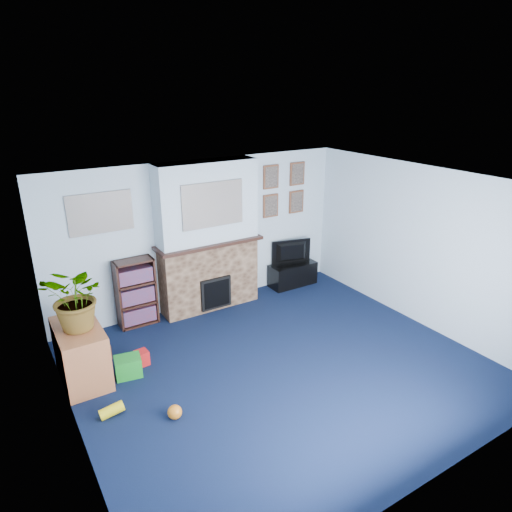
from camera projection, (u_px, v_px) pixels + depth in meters
floor at (280, 366)px, 5.98m from camera, size 5.00×4.50×0.01m
ceiling at (284, 185)px, 5.13m from camera, size 5.00×4.50×0.01m
wall_back at (202, 234)px, 7.34m from camera, size 5.00×0.04×2.40m
wall_front at (438, 377)px, 3.76m from camera, size 5.00×0.04×2.40m
wall_left at (66, 339)px, 4.32m from camera, size 0.04×4.50×2.40m
wall_right at (420, 247)px, 6.78m from camera, size 0.04×4.50×2.40m
chimney_breast at (208, 239)px, 7.18m from camera, size 1.72×0.50×2.40m
collage_main at (213, 205)px, 6.81m from camera, size 1.00×0.03×0.68m
collage_left at (100, 213)px, 6.36m from camera, size 0.90×0.03×0.58m
portrait_tl at (271, 177)px, 7.68m from camera, size 0.30×0.03×0.40m
portrait_tr at (297, 174)px, 7.95m from camera, size 0.30×0.03×0.40m
portrait_bl at (271, 206)px, 7.86m from camera, size 0.30×0.03×0.40m
portrait_br at (296, 202)px, 8.13m from camera, size 0.30×0.03×0.40m
tv_stand at (293, 273)px, 8.33m from camera, size 0.87×0.37×0.41m
television at (293, 252)px, 8.21m from camera, size 0.74×0.27×0.43m
bookshelf at (136, 294)px, 6.88m from camera, size 0.58×0.28×1.05m
sideboard at (81, 354)px, 5.61m from camera, size 0.52×0.93×0.72m
potted_plant at (77, 297)px, 5.32m from camera, size 0.98×0.98×0.82m
mantel_clock at (208, 237)px, 7.13m from camera, size 0.11×0.06×0.15m
mantel_candle at (223, 234)px, 7.26m from camera, size 0.05×0.05×0.17m
mantel_teddy at (180, 243)px, 6.89m from camera, size 0.14×0.14×0.14m
mantel_can at (248, 231)px, 7.48m from camera, size 0.07×0.07×0.13m
green_crate at (128, 366)px, 5.75m from camera, size 0.36×0.31×0.26m
toy_ball at (175, 411)px, 5.02m from camera, size 0.16×0.16×0.16m
toy_block at (142, 357)px, 5.98m from camera, size 0.17×0.17×0.20m
toy_tube at (112, 410)px, 5.06m from camera, size 0.28×0.12×0.16m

